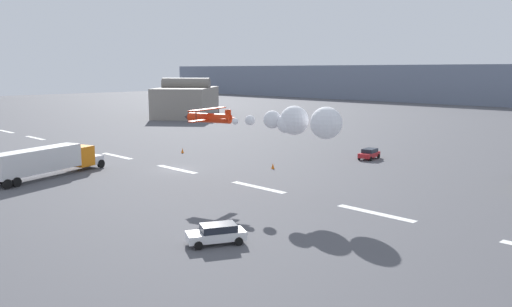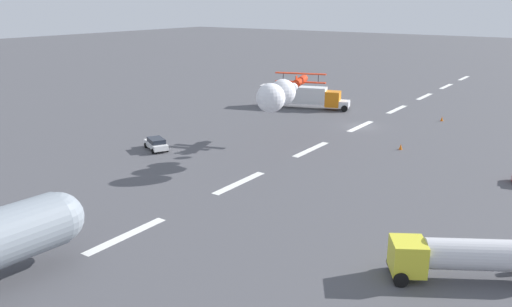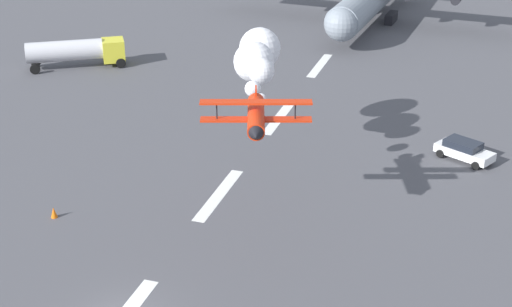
{
  "view_description": "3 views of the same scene",
  "coord_description": "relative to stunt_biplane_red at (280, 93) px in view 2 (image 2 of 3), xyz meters",
  "views": [
    {
      "loc": [
        54.92,
        -40.51,
        13.04
      ],
      "look_at": [
        17.69,
        -2.93,
        4.47
      ],
      "focal_mm": 36.38,
      "sensor_mm": 36.0,
      "label": 1
    },
    {
      "loc": [
        70.46,
        29.91,
        17.92
      ],
      "look_at": [
        27.26,
        0.0,
        2.41
      ],
      "focal_mm": 36.44,
      "sensor_mm": 36.0,
      "label": 2
    },
    {
      "loc": [
        -29.27,
        -16.98,
        25.02
      ],
      "look_at": [
        11.48,
        -3.9,
        5.32
      ],
      "focal_mm": 53.85,
      "sensor_mm": 36.0,
      "label": 3
    }
  ],
  "objects": [
    {
      "name": "runway_stripe_1",
      "position": [
        -66.51,
        0.93,
        -7.92
      ],
      "size": [
        8.0,
        0.9,
        0.01
      ],
      "primitive_type": "cube",
      "color": "white",
      "rests_on": "ground"
    },
    {
      "name": "runway_stripe_2",
      "position": [
        -51.38,
        0.93,
        -7.92
      ],
      "size": [
        8.0,
        0.9,
        0.01
      ],
      "primitive_type": "cube",
      "color": "white",
      "rests_on": "ground"
    },
    {
      "name": "runway_stripe_3",
      "position": [
        -36.25,
        0.93,
        -7.92
      ],
      "size": [
        8.0,
        0.9,
        0.01
      ],
      "primitive_type": "cube",
      "color": "white",
      "rests_on": "ground"
    },
    {
      "name": "ground_plane",
      "position": [
        -21.12,
        0.93,
        -7.92
      ],
      "size": [
        440.0,
        440.0,
        0.0
      ],
      "primitive_type": "plane",
      "color": "#4C4C51",
      "rests_on": "ground"
    },
    {
      "name": "followme_car_yellow",
      "position": [
        5.16,
        -14.9,
        -7.11
      ],
      "size": [
        3.61,
        4.72,
        1.52
      ],
      "color": "white",
      "rests_on": "ground"
    },
    {
      "name": "stunt_biplane_red",
      "position": [
        0.0,
        0.0,
        0.0
      ],
      "size": [
        17.82,
        8.79,
        3.16
      ],
      "color": "red"
    },
    {
      "name": "fuel_tanker_truck",
      "position": [
        16.07,
        24.54,
        -6.17
      ],
      "size": [
        7.25,
        9.68,
        2.9
      ],
      "color": "yellow",
      "rests_on": "ground"
    },
    {
      "name": "runway_stripe_6",
      "position": [
        9.13,
        0.93,
        -7.92
      ],
      "size": [
        8.0,
        0.9,
        0.01
      ],
      "primitive_type": "cube",
      "color": "white",
      "rests_on": "ground"
    },
    {
      "name": "traffic_cone_far",
      "position": [
        -12.33,
        10.17,
        -7.55
      ],
      "size": [
        0.44,
        0.44,
        0.75
      ],
      "primitive_type": "cone",
      "color": "orange",
      "rests_on": "ground"
    },
    {
      "name": "runway_stripe_7",
      "position": [
        24.26,
        0.93,
        -7.92
      ],
      "size": [
        8.0,
        0.9,
        0.01
      ],
      "primitive_type": "cube",
      "color": "white",
      "rests_on": "ground"
    },
    {
      "name": "runway_stripe_0",
      "position": [
        -81.63,
        0.93,
        -7.92
      ],
      "size": [
        8.0,
        0.9,
        0.01
      ],
      "primitive_type": "cube",
      "color": "white",
      "rests_on": "ground"
    },
    {
      "name": "runway_stripe_4",
      "position": [
        -21.12,
        0.93,
        -7.92
      ],
      "size": [
        8.0,
        0.9,
        0.01
      ],
      "primitive_type": "cube",
      "color": "white",
      "rests_on": "ground"
    },
    {
      "name": "semi_truck_orange",
      "position": [
        -28.18,
        -13.31,
        -5.78
      ],
      "size": [
        7.24,
        15.53,
        3.7
      ],
      "color": "silver",
      "rests_on": "ground"
    },
    {
      "name": "traffic_cone_near",
      "position": [
        -31.57,
        9.83,
        -7.55
      ],
      "size": [
        0.44,
        0.44,
        0.75
      ],
      "primitive_type": "cone",
      "color": "orange",
      "rests_on": "ground"
    },
    {
      "name": "runway_stripe_5",
      "position": [
        -6.0,
        0.93,
        -7.92
      ],
      "size": [
        8.0,
        0.9,
        0.01
      ],
      "primitive_type": "cube",
      "color": "white",
      "rests_on": "ground"
    }
  ]
}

